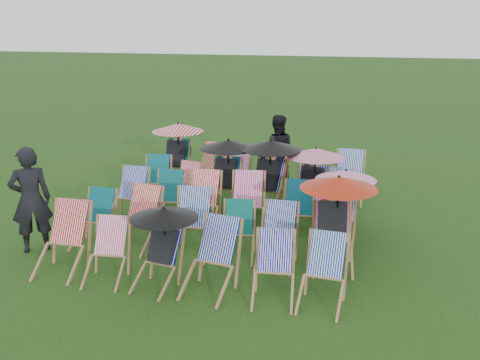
% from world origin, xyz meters
% --- Properties ---
extents(ground, '(100.00, 100.00, 0.00)m').
position_xyz_m(ground, '(0.00, 0.00, 0.00)').
color(ground, '#11330B').
rests_on(ground, ground).
extents(deckchair_0, '(0.71, 0.96, 1.00)m').
position_xyz_m(deckchair_0, '(-1.94, -2.21, 0.50)').
color(deckchair_0, '#906843').
rests_on(deckchair_0, ground).
extents(deckchair_1, '(0.66, 0.85, 0.86)m').
position_xyz_m(deckchair_1, '(-1.17, -2.29, 0.43)').
color(deckchair_1, '#906843').
rests_on(deckchair_1, ground).
extents(deckchair_2, '(0.97, 1.04, 1.15)m').
position_xyz_m(deckchair_2, '(-0.33, -2.27, 0.61)').
color(deckchair_2, '#906843').
rests_on(deckchair_2, ground).
extents(deckchair_3, '(0.77, 0.99, 0.98)m').
position_xyz_m(deckchair_3, '(0.41, -2.24, 0.49)').
color(deckchair_3, '#906843').
rests_on(deckchair_3, ground).
extents(deckchair_4, '(0.68, 0.88, 0.88)m').
position_xyz_m(deckchair_4, '(1.30, -2.24, 0.44)').
color(deckchair_4, '#906843').
rests_on(deckchair_4, ground).
extents(deckchair_5, '(0.65, 0.87, 0.90)m').
position_xyz_m(deckchair_5, '(1.96, -2.22, 0.45)').
color(deckchair_5, '#906843').
rests_on(deckchair_5, ground).
extents(deckchair_6, '(0.59, 0.83, 0.89)m').
position_xyz_m(deckchair_6, '(-2.00, -1.18, 0.45)').
color(deckchair_6, '#906843').
rests_on(deckchair_6, ground).
extents(deckchair_7, '(0.71, 0.94, 0.96)m').
position_xyz_m(deckchair_7, '(-1.25, -1.07, 0.48)').
color(deckchair_7, '#906843').
rests_on(deckchair_7, ground).
extents(deckchair_8, '(0.77, 0.99, 1.01)m').
position_xyz_m(deckchair_8, '(-0.30, -1.09, 0.50)').
color(deckchair_8, '#906843').
rests_on(deckchair_8, ground).
extents(deckchair_9, '(0.68, 0.86, 0.85)m').
position_xyz_m(deckchair_9, '(0.48, -1.04, 0.42)').
color(deckchair_9, '#906843').
rests_on(deckchair_9, ground).
extents(deckchair_10, '(0.62, 0.85, 0.91)m').
position_xyz_m(deckchair_10, '(1.14, -1.15, 0.46)').
color(deckchair_10, '#906843').
rests_on(deckchair_10, ground).
extents(deckchair_11, '(1.18, 1.27, 1.40)m').
position_xyz_m(deckchair_11, '(1.98, -0.96, 0.74)').
color(deckchair_11, '#906843').
rests_on(deckchair_11, ground).
extents(deckchair_12, '(0.66, 0.90, 0.95)m').
position_xyz_m(deckchair_12, '(-1.98, 0.05, 0.48)').
color(deckchair_12, '#906843').
rests_on(deckchair_12, ground).
extents(deckchair_13, '(0.69, 0.90, 0.91)m').
position_xyz_m(deckchair_13, '(-1.20, 0.12, 0.46)').
color(deckchair_13, '#906843').
rests_on(deckchair_13, ground).
extents(deckchair_14, '(0.70, 0.94, 0.98)m').
position_xyz_m(deckchair_14, '(-0.50, 0.05, 0.49)').
color(deckchair_14, '#906843').
rests_on(deckchair_14, ground).
extents(deckchair_15, '(0.80, 1.01, 1.00)m').
position_xyz_m(deckchair_15, '(0.34, 0.13, 0.50)').
color(deckchair_15, '#906843').
rests_on(deckchair_15, ground).
extents(deckchair_16, '(0.68, 0.90, 0.94)m').
position_xyz_m(deckchair_16, '(1.29, -0.01, 0.47)').
color(deckchair_16, '#906843').
rests_on(deckchair_16, ground).
extents(deckchair_17, '(1.03, 1.07, 1.22)m').
position_xyz_m(deckchair_17, '(2.01, 0.09, 0.64)').
color(deckchair_17, '#906843').
rests_on(deckchair_17, ground).
extents(deckchair_18, '(0.73, 0.93, 0.92)m').
position_xyz_m(deckchair_18, '(-1.90, 1.16, 0.46)').
color(deckchair_18, '#906843').
rests_on(deckchair_18, ground).
extents(deckchair_19, '(0.69, 0.85, 0.83)m').
position_xyz_m(deckchair_19, '(-1.28, 1.17, 0.41)').
color(deckchair_19, '#906843').
rests_on(deckchair_19, ground).
extents(deckchair_20, '(1.16, 1.22, 1.38)m').
position_xyz_m(deckchair_20, '(-0.39, 1.20, 0.73)').
color(deckchair_20, '#906843').
rests_on(deckchair_20, ground).
extents(deckchair_21, '(1.19, 1.27, 1.42)m').
position_xyz_m(deckchair_21, '(0.45, 1.22, 0.75)').
color(deckchair_21, '#906843').
rests_on(deckchair_21, ground).
extents(deckchair_22, '(1.10, 1.17, 1.31)m').
position_xyz_m(deckchair_22, '(1.34, 1.21, 0.69)').
color(deckchair_22, '#906843').
rests_on(deckchair_22, ground).
extents(deckchair_23, '(0.71, 0.91, 0.90)m').
position_xyz_m(deckchair_23, '(1.90, 1.22, 0.45)').
color(deckchair_23, '#906843').
rests_on(deckchair_23, ground).
extents(deckchair_24, '(1.18, 1.25, 1.40)m').
position_xyz_m(deckchair_24, '(-1.94, 2.45, 0.74)').
color(deckchair_24, '#906843').
rests_on(deckchair_24, ground).
extents(deckchair_25, '(0.82, 1.02, 0.99)m').
position_xyz_m(deckchair_25, '(-1.12, 2.28, 0.50)').
color(deckchair_25, '#906843').
rests_on(deckchair_25, ground).
extents(deckchair_26, '(0.62, 0.86, 0.92)m').
position_xyz_m(deckchair_26, '(-0.48, 2.33, 0.46)').
color(deckchair_26, '#906843').
rests_on(deckchair_26, ground).
extents(deckchair_27, '(0.73, 0.92, 0.90)m').
position_xyz_m(deckchair_27, '(0.34, 2.39, 0.45)').
color(deckchair_27, '#906843').
rests_on(deckchair_27, ground).
extents(deckchair_28, '(0.62, 0.84, 0.88)m').
position_xyz_m(deckchair_28, '(1.13, 2.30, 0.44)').
color(deckchair_28, '#906843').
rests_on(deckchair_28, ground).
extents(deckchair_29, '(0.67, 0.94, 1.01)m').
position_xyz_m(deckchair_29, '(2.00, 2.28, 0.51)').
color(deckchair_29, '#906843').
rests_on(deckchair_29, ground).
extents(person_left, '(0.77, 0.73, 1.76)m').
position_xyz_m(person_left, '(-2.82, -1.66, 0.88)').
color(person_left, black).
rests_on(person_left, ground).
extents(person_rear, '(0.91, 0.77, 1.65)m').
position_xyz_m(person_rear, '(0.34, 2.88, 0.82)').
color(person_rear, black).
rests_on(person_rear, ground).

